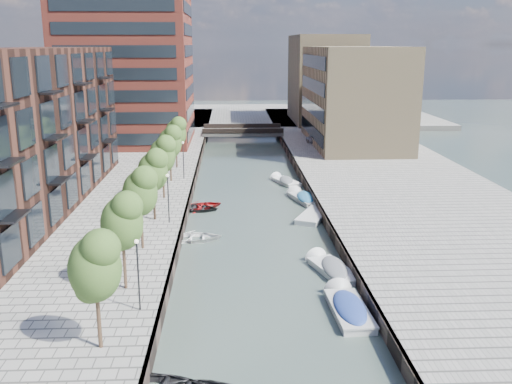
{
  "coord_description": "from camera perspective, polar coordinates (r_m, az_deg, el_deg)",
  "views": [
    {
      "loc": [
        -2.1,
        -21.29,
        15.28
      ],
      "look_at": [
        0.0,
        24.1,
        3.5
      ],
      "focal_mm": 40.0,
      "sensor_mm": 36.0,
      "label": 1
    }
  ],
  "objects": [
    {
      "name": "quay_wall_right",
      "position": [
        63.57,
        4.84,
        1.04
      ],
      "size": [
        0.25,
        140.0,
        1.0
      ],
      "primitive_type": "cube",
      "color": "#332823",
      "rests_on": "ground"
    },
    {
      "name": "motorboat_4",
      "position": [
        65.04,
        2.84,
        1.1
      ],
      "size": [
        3.26,
        4.91,
        1.55
      ],
      "color": "white",
      "rests_on": "ground"
    },
    {
      "name": "motorboat_1",
      "position": [
        40.24,
        7.5,
        -7.58
      ],
      "size": [
        3.33,
        5.54,
        1.75
      ],
      "color": "silver",
      "rests_on": "ground"
    },
    {
      "name": "motorboat_2",
      "position": [
        52.64,
        6.03,
        -2.29
      ],
      "size": [
        4.18,
        6.03,
        1.91
      ],
      "color": "silver",
      "rests_on": "ground"
    },
    {
      "name": "car",
      "position": [
        85.01,
        5.89,
        5.23
      ],
      "size": [
        2.52,
        4.02,
        1.28
      ],
      "primitive_type": "imported",
      "rotation": [
        0.0,
        0.0,
        0.29
      ],
      "color": "#96989B",
      "rests_on": "quay_right"
    },
    {
      "name": "quay_wall_left",
      "position": [
        63.17,
        -6.21,
        0.92
      ],
      "size": [
        0.25,
        140.0,
        1.0
      ],
      "primitive_type": "cube",
      "color": "#332823",
      "rests_on": "ground"
    },
    {
      "name": "tan_block_near",
      "position": [
        85.54,
        9.71,
        9.45
      ],
      "size": [
        12.0,
        25.0,
        14.0
      ],
      "primitive_type": "cube",
      "color": "#967F5B",
      "rests_on": "quay_right"
    },
    {
      "name": "bridge",
      "position": [
        94.34,
        -1.35,
        6.07
      ],
      "size": [
        13.0,
        6.0,
        1.3
      ],
      "color": "gray",
      "rests_on": "ground"
    },
    {
      "name": "motorboat_0",
      "position": [
        34.77,
        9.11,
        -11.31
      ],
      "size": [
        2.19,
        5.73,
        1.89
      ],
      "color": "#B8B8B6",
      "rests_on": "ground"
    },
    {
      "name": "motorboat_3",
      "position": [
        57.82,
        4.75,
        -0.62
      ],
      "size": [
        3.28,
        5.61,
        1.77
      ],
      "color": "#B9BAB7",
      "rests_on": "ground"
    },
    {
      "name": "lamp_1",
      "position": [
        47.07,
        -8.78,
        -0.12
      ],
      "size": [
        0.24,
        0.24,
        4.12
      ],
      "color": "black",
      "rests_on": "quay_left"
    },
    {
      "name": "lamp_2",
      "position": [
        62.61,
        -7.29,
        3.59
      ],
      "size": [
        0.24,
        0.24,
        4.12
      ],
      "color": "black",
      "rests_on": "quay_left"
    },
    {
      "name": "apartment_block",
      "position": [
        54.81,
        -21.8,
        5.87
      ],
      "size": [
        8.0,
        38.0,
        14.0
      ],
      "primitive_type": "cube",
      "color": "#321A13",
      "rests_on": "quay_left"
    },
    {
      "name": "tower",
      "position": [
        87.57,
        -12.87,
        14.66
      ],
      "size": [
        18.0,
        18.0,
        30.0
      ],
      "primitive_type": "cube",
      "color": "maroon",
      "rests_on": "quay_left"
    },
    {
      "name": "tree_5",
      "position": [
        61.44,
        -8.63,
        5.03
      ],
      "size": [
        2.5,
        2.5,
        5.95
      ],
      "color": "#382619",
      "rests_on": "quay_left"
    },
    {
      "name": "lamp_0",
      "position": [
        31.97,
        -11.74,
        -7.38
      ],
      "size": [
        0.24,
        0.24,
        4.12
      ],
      "color": "black",
      "rests_on": "quay_left"
    },
    {
      "name": "tree_3",
      "position": [
        47.78,
        -10.3,
        2.25
      ],
      "size": [
        2.5,
        2.5,
        5.95
      ],
      "color": "#382619",
      "rests_on": "quay_left"
    },
    {
      "name": "tree_1",
      "position": [
        34.39,
        -13.27,
        -2.72
      ],
      "size": [
        2.5,
        2.5,
        5.95
      ],
      "color": "#382619",
      "rests_on": "quay_left"
    },
    {
      "name": "far_closure",
      "position": [
        122.2,
        -1.66,
        7.58
      ],
      "size": [
        80.0,
        40.0,
        1.0
      ],
      "primitive_type": "cube",
      "color": "gray",
      "rests_on": "ground"
    },
    {
      "name": "sloop_3",
      "position": [
        46.31,
        -6.19,
        -4.82
      ],
      "size": [
        4.63,
        3.43,
        0.92
      ],
      "primitive_type": "imported",
      "rotation": [
        0.0,
        0.0,
        1.63
      ],
      "color": "white",
      "rests_on": "ground"
    },
    {
      "name": "tree_6",
      "position": [
        68.32,
        -8.04,
        6.0
      ],
      "size": [
        2.5,
        2.5,
        5.95
      ],
      "color": "#382619",
      "rests_on": "quay_left"
    },
    {
      "name": "tree_4",
      "position": [
        54.59,
        -9.36,
        3.82
      ],
      "size": [
        2.5,
        2.5,
        5.95
      ],
      "color": "#382619",
      "rests_on": "quay_left"
    },
    {
      "name": "tan_block_far",
      "position": [
        110.95,
        6.88,
        11.19
      ],
      "size": [
        12.0,
        20.0,
        16.0
      ],
      "primitive_type": "cube",
      "color": "#967F5B",
      "rests_on": "quay_right"
    },
    {
      "name": "tree_0",
      "position": [
        27.93,
        -15.83,
        -6.97
      ],
      "size": [
        2.5,
        2.5,
        5.95
      ],
      "color": "#382619",
      "rests_on": "quay_left"
    },
    {
      "name": "tree_2",
      "position": [
        41.04,
        -11.54,
        0.17
      ],
      "size": [
        2.5,
        2.5,
        5.95
      ],
      "color": "#382619",
      "rests_on": "quay_left"
    },
    {
      "name": "sloop_2",
      "position": [
        55.16,
        -5.47,
        -1.61
      ],
      "size": [
        5.05,
        4.44,
        0.87
      ],
      "primitive_type": "imported",
      "rotation": [
        0.0,
        0.0,
        1.99
      ],
      "color": "#A41114",
      "rests_on": "ground"
    },
    {
      "name": "sloop_4",
      "position": [
        54.43,
        -6.02,
        -1.85
      ],
      "size": [
        4.75,
        3.75,
        0.89
      ],
      "primitive_type": "imported",
      "rotation": [
        0.0,
        0.0,
        1.4
      ],
      "color": "black",
      "rests_on": "ground"
    },
    {
      "name": "quay_right",
      "position": [
        65.59,
        13.45,
        1.11
      ],
      "size": [
        20.0,
        140.0,
        1.0
      ],
      "primitive_type": "cube",
      "color": "gray",
      "rests_on": "ground"
    },
    {
      "name": "water",
      "position": [
        63.2,
        -0.67,
        0.54
      ],
      "size": [
        300.0,
        300.0,
        0.0
      ],
      "primitive_type": "plane",
      "color": "#38473F",
      "rests_on": "ground"
    }
  ]
}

